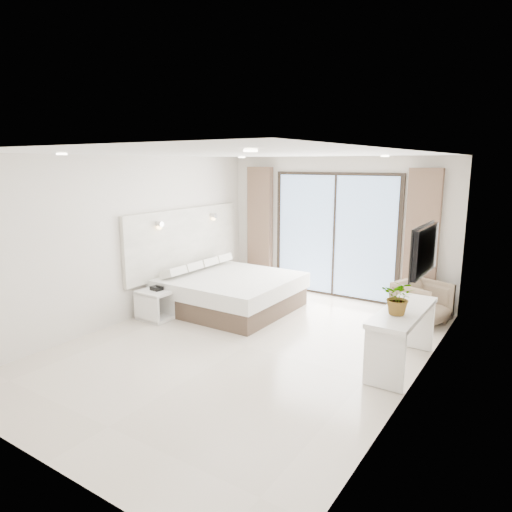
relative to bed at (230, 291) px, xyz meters
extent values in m
plane|color=beige|center=(1.23, -1.30, -0.32)|extent=(6.20, 6.20, 0.00)
cube|color=silver|center=(1.23, 1.80, 1.03)|extent=(4.60, 0.02, 2.70)
cube|color=silver|center=(1.23, -4.40, 1.03)|extent=(4.60, 0.02, 2.70)
cube|color=silver|center=(-1.07, -1.30, 1.03)|extent=(0.02, 6.20, 2.70)
cube|color=silver|center=(3.53, -1.30, 1.03)|extent=(0.02, 6.20, 2.70)
cube|color=white|center=(1.23, -1.30, 2.38)|extent=(4.60, 6.20, 0.02)
cube|color=white|center=(-1.02, 0.00, 0.83)|extent=(0.08, 3.00, 1.20)
cube|color=black|center=(3.48, -0.74, 1.23)|extent=(0.06, 1.00, 0.58)
cube|color=black|center=(3.44, -0.74, 1.23)|extent=(0.02, 1.04, 0.62)
cube|color=black|center=(1.23, 1.77, 0.88)|extent=(2.56, 0.04, 2.42)
cube|color=#99BFF5|center=(1.23, 1.74, 0.88)|extent=(2.40, 0.01, 2.30)
cube|color=brown|center=(-0.42, 1.66, 0.93)|extent=(0.55, 0.14, 2.50)
cube|color=brown|center=(2.88, 1.66, 0.93)|extent=(0.55, 0.14, 2.50)
cylinder|color=white|center=(-0.07, -3.10, 2.36)|extent=(0.12, 0.12, 0.02)
cylinder|color=white|center=(2.53, -3.10, 2.36)|extent=(0.12, 0.12, 0.02)
cylinder|color=white|center=(-0.07, 0.50, 2.36)|extent=(0.12, 0.12, 0.02)
cylinder|color=white|center=(2.53, 0.50, 2.36)|extent=(0.12, 0.12, 0.02)
cube|color=brown|center=(0.02, 0.00, -0.15)|extent=(2.07, 1.97, 0.33)
cube|color=white|center=(0.02, 0.00, 0.15)|extent=(2.15, 2.05, 0.27)
cube|color=silver|center=(-0.72, -0.67, 0.35)|extent=(0.28, 0.41, 0.14)
cube|color=silver|center=(-0.72, -0.23, 0.35)|extent=(0.28, 0.41, 0.14)
cube|color=silver|center=(-0.72, 0.23, 0.35)|extent=(0.28, 0.41, 0.14)
cube|color=silver|center=(-0.72, 0.67, 0.35)|extent=(0.28, 0.41, 0.14)
cube|color=white|center=(-0.69, -1.16, 0.16)|extent=(0.55, 0.45, 0.05)
cube|color=white|center=(-0.69, -1.16, -0.29)|extent=(0.55, 0.45, 0.05)
cube|color=white|center=(-0.69, -1.36, -0.07)|extent=(0.54, 0.05, 0.44)
cube|color=white|center=(-0.69, -0.96, -0.07)|extent=(0.54, 0.05, 0.44)
cube|color=black|center=(-0.68, -1.12, 0.22)|extent=(0.21, 0.17, 0.06)
cube|color=white|center=(3.27, -0.74, 0.42)|extent=(0.49, 1.57, 0.06)
cube|color=white|center=(3.27, -1.45, 0.04)|extent=(0.47, 0.06, 0.71)
cube|color=white|center=(3.27, -0.04, 0.04)|extent=(0.47, 0.06, 0.71)
imported|color=#33662D|center=(3.27, -0.98, 0.63)|extent=(0.40, 0.44, 0.34)
imported|color=#826E55|center=(3.08, 1.10, 0.06)|extent=(0.90, 0.93, 0.76)
camera|label=1|loc=(4.71, -6.36, 2.26)|focal=32.00mm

